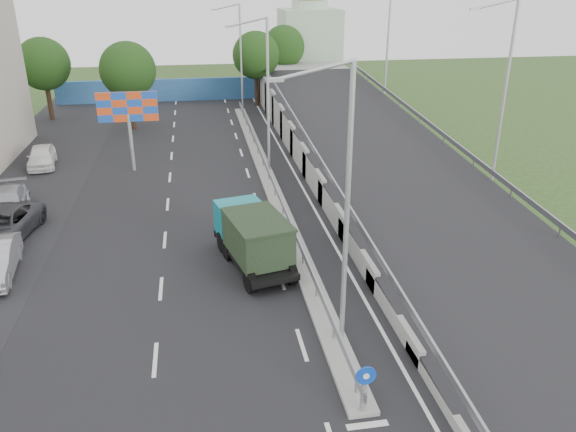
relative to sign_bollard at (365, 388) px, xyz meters
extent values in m
cube|color=black|center=(-3.00, 17.83, -1.03)|extent=(26.00, 90.00, 0.04)
cube|color=gray|center=(0.00, 21.83, -0.93)|extent=(1.00, 44.00, 0.20)
cube|color=gray|center=(12.30, 21.83, 1.32)|extent=(0.10, 50.00, 0.32)
cube|color=gray|center=(2.80, 21.83, 1.32)|extent=(0.10, 50.00, 0.32)
cube|color=gray|center=(0.00, 21.83, -0.28)|extent=(0.08, 44.00, 0.32)
cylinder|color=gray|center=(0.00, 21.83, -0.53)|extent=(0.09, 0.09, 0.60)
cylinder|color=black|center=(0.00, 0.03, -0.23)|extent=(0.20, 0.20, 1.20)
cylinder|color=#0C3FBF|center=(0.00, -0.05, 0.52)|extent=(0.64, 0.05, 0.64)
cylinder|color=white|center=(0.00, -0.08, 0.52)|extent=(0.20, 0.03, 0.20)
cylinder|color=#B2B5B7|center=(0.30, 3.83, 4.17)|extent=(0.18, 0.18, 10.00)
cylinder|color=#B2B5B7|center=(-0.90, 3.83, 8.92)|extent=(2.57, 0.12, 0.66)
cube|color=#B2B5B7|center=(-2.10, 3.83, 8.67)|extent=(0.50, 0.18, 0.12)
cylinder|color=#B2B5B7|center=(0.30, 23.83, 4.17)|extent=(0.18, 0.18, 10.00)
cylinder|color=#B2B5B7|center=(-0.90, 23.83, 8.92)|extent=(2.57, 0.12, 0.66)
cube|color=#B2B5B7|center=(-2.10, 23.83, 8.67)|extent=(0.50, 0.18, 0.12)
cylinder|color=#B2B5B7|center=(0.30, 43.83, 4.17)|extent=(0.18, 0.18, 10.00)
cylinder|color=#B2B5B7|center=(-0.90, 43.83, 8.92)|extent=(2.57, 0.12, 0.66)
cube|color=#B2B5B7|center=(-2.10, 43.83, 8.67)|extent=(0.50, 0.18, 0.12)
cube|color=#255287|center=(-4.00, 49.83, 0.17)|extent=(30.00, 0.50, 2.40)
cube|color=#B2CCAD|center=(10.00, 57.83, 3.47)|extent=(7.00, 7.00, 9.00)
cylinder|color=#B2CCAD|center=(10.00, 57.83, 8.47)|extent=(4.40, 4.40, 1.00)
cylinder|color=#B2B5B7|center=(-9.00, 25.83, 0.97)|extent=(0.24, 0.24, 4.00)
cube|color=#DB4718|center=(-9.00, 25.83, 3.47)|extent=(4.00, 0.20, 2.00)
cylinder|color=black|center=(-10.00, 37.83, 0.97)|extent=(0.44, 0.44, 4.00)
sphere|color=black|center=(-10.00, 37.83, 4.17)|extent=(4.80, 4.80, 4.80)
cylinder|color=black|center=(2.00, 45.83, 0.97)|extent=(0.44, 0.44, 4.00)
sphere|color=black|center=(2.00, 45.83, 4.17)|extent=(4.80, 4.80, 4.80)
cylinder|color=black|center=(-18.00, 42.83, 0.97)|extent=(0.44, 0.44, 4.00)
sphere|color=black|center=(-18.00, 42.83, 4.17)|extent=(4.80, 4.80, 4.80)
cylinder|color=black|center=(6.00, 52.83, 0.97)|extent=(0.44, 0.44, 4.00)
sphere|color=black|center=(6.00, 52.83, 4.17)|extent=(4.80, 4.80, 4.80)
cylinder|color=black|center=(-3.60, 12.04, -0.51)|extent=(0.55, 1.09, 1.04)
cylinder|color=black|center=(-1.75, 12.45, -0.51)|extent=(0.55, 1.09, 1.04)
cylinder|color=black|center=(-3.41, 11.21, -0.51)|extent=(0.55, 1.09, 1.04)
cylinder|color=black|center=(-1.56, 11.62, -0.51)|extent=(0.55, 1.09, 1.04)
cylinder|color=black|center=(-2.68, 7.97, -0.51)|extent=(0.55, 1.09, 1.04)
cylinder|color=black|center=(-0.83, 8.39, -0.51)|extent=(0.55, 1.09, 1.04)
cube|color=black|center=(-2.24, 10.31, -0.37)|extent=(3.42, 6.20, 0.28)
cube|color=#0B6A76|center=(-2.73, 12.48, 0.58)|extent=(2.46, 1.96, 1.61)
cube|color=black|center=(-2.89, 13.19, 1.00)|extent=(1.77, 0.45, 0.66)
cube|color=black|center=(-2.90, 13.26, -0.42)|extent=(2.15, 0.62, 0.47)
cube|color=black|center=(-2.11, 9.75, 0.67)|extent=(3.01, 4.01, 1.70)
cube|color=black|center=(-2.11, 9.75, 1.57)|extent=(3.12, 4.12, 0.11)
imported|color=#343439|center=(-14.68, 15.32, -0.25)|extent=(3.49, 5.99, 1.57)
imported|color=#A1A1A9|center=(-15.38, 18.72, -0.30)|extent=(2.73, 5.28, 1.46)
imported|color=white|center=(-15.55, 27.83, -0.28)|extent=(2.37, 4.63, 1.51)
camera|label=1|loc=(-4.54, -13.03, 11.49)|focal=35.00mm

